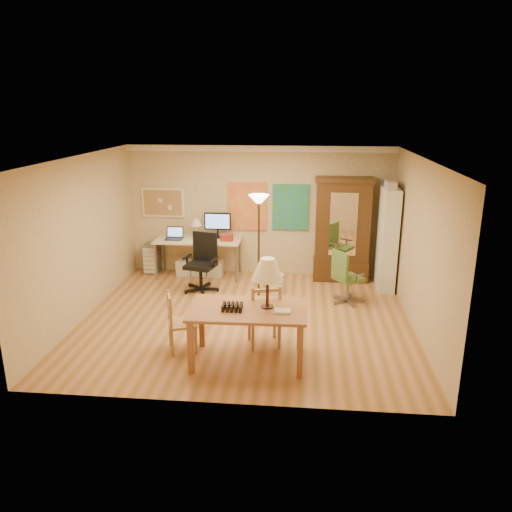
# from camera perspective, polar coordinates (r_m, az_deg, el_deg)

# --- Properties ---
(floor) EXTENTS (5.50, 5.50, 0.00)m
(floor) POSITION_cam_1_polar(r_m,az_deg,el_deg) (8.52, -1.15, -7.23)
(floor) COLOR olive
(floor) RESTS_ON ground
(crown_molding) EXTENTS (5.50, 0.08, 0.12)m
(crown_molding) POSITION_cam_1_polar(r_m,az_deg,el_deg) (10.26, 0.38, 12.18)
(crown_molding) COLOR white
(crown_molding) RESTS_ON floor
(corkboard) EXTENTS (0.90, 0.04, 0.62)m
(corkboard) POSITION_cam_1_polar(r_m,az_deg,el_deg) (10.80, -10.58, 6.03)
(corkboard) COLOR tan
(corkboard) RESTS_ON floor
(art_panel_left) EXTENTS (0.80, 0.04, 1.00)m
(art_panel_left) POSITION_cam_1_polar(r_m,az_deg,el_deg) (10.46, -0.99, 5.68)
(art_panel_left) COLOR gold
(art_panel_left) RESTS_ON floor
(art_panel_right) EXTENTS (0.75, 0.04, 0.95)m
(art_panel_right) POSITION_cam_1_polar(r_m,az_deg,el_deg) (10.40, 3.96, 5.58)
(art_panel_right) COLOR teal
(art_panel_right) RESTS_ON floor
(dining_table) EXTENTS (1.62, 0.99, 1.51)m
(dining_table) POSITION_cam_1_polar(r_m,az_deg,el_deg) (6.84, -0.13, -4.77)
(dining_table) COLOR brown
(dining_table) RESTS_ON floor
(ladder_chair_back) EXTENTS (0.55, 0.54, 0.99)m
(ladder_chair_back) POSITION_cam_1_polar(r_m,az_deg,el_deg) (7.47, 0.96, -6.95)
(ladder_chair_back) COLOR #A9844D
(ladder_chair_back) RESTS_ON floor
(ladder_chair_left) EXTENTS (0.51, 0.52, 0.90)m
(ladder_chair_left) POSITION_cam_1_polar(r_m,az_deg,el_deg) (7.43, -8.66, -7.66)
(ladder_chair_left) COLOR #A9844D
(ladder_chair_left) RESTS_ON floor
(torchiere_lamp) EXTENTS (0.36, 0.36, 1.98)m
(torchiere_lamp) POSITION_cam_1_polar(r_m,az_deg,el_deg) (8.79, 0.32, 4.48)
(torchiere_lamp) COLOR #3D2B18
(torchiere_lamp) RESTS_ON floor
(computer_desk) EXTENTS (1.77, 0.78, 1.34)m
(computer_desk) POSITION_cam_1_polar(r_m,az_deg,el_deg) (10.54, -6.35, 0.30)
(computer_desk) COLOR beige
(computer_desk) RESTS_ON floor
(office_chair_black) EXTENTS (0.70, 0.70, 1.13)m
(office_chair_black) POSITION_cam_1_polar(r_m,az_deg,el_deg) (9.74, -6.22, -2.27)
(office_chair_black) COLOR black
(office_chair_black) RESTS_ON floor
(office_chair_green) EXTENTS (0.62, 0.62, 0.99)m
(office_chair_green) POSITION_cam_1_polar(r_m,az_deg,el_deg) (9.28, 10.27, -3.68)
(office_chair_green) COLOR slate
(office_chair_green) RESTS_ON floor
(drawer_cart) EXTENTS (0.32, 0.38, 0.63)m
(drawer_cart) POSITION_cam_1_polar(r_m,az_deg,el_deg) (10.98, -11.80, -0.23)
(drawer_cart) COLOR slate
(drawer_cart) RESTS_ON floor
(armoire) EXTENTS (1.15, 0.55, 2.11)m
(armoire) POSITION_cam_1_polar(r_m,az_deg,el_deg) (10.32, 9.77, 2.25)
(armoire) COLOR #321E0D
(armoire) RESTS_ON floor
(bookshelf) EXTENTS (0.30, 0.80, 1.99)m
(bookshelf) POSITION_cam_1_polar(r_m,az_deg,el_deg) (9.97, 14.76, 1.86)
(bookshelf) COLOR white
(bookshelf) RESTS_ON floor
(wastebin) EXTENTS (0.29, 0.29, 0.37)m
(wastebin) POSITION_cam_1_polar(r_m,az_deg,el_deg) (9.63, 2.33, -3.14)
(wastebin) COLOR silver
(wastebin) RESTS_ON floor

